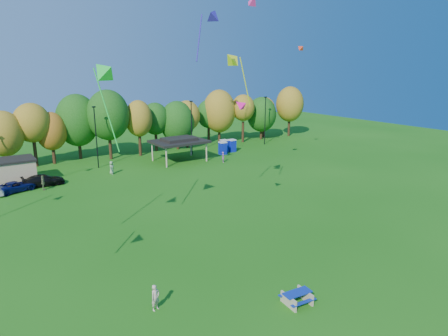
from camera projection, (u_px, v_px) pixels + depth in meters
ground at (256, 297)px, 26.23m from camera, size 160.00×160.00×0.00m
tree_line at (65, 125)px, 60.64m from camera, size 93.57×10.55×11.15m
lamp_posts at (96, 135)px, 58.12m from camera, size 64.50×0.25×9.09m
utility_building at (9, 172)px, 50.81m from camera, size 6.30×4.30×3.25m
pavilion at (179, 141)px, 62.66m from camera, size 8.20×6.20×3.77m
porta_potties at (226, 146)px, 69.29m from camera, size 3.75×2.59×2.18m
picnic_table at (297, 297)px, 25.45m from camera, size 2.02×1.72×0.82m
kite_flyer at (155, 298)px, 24.72m from camera, size 0.72×0.58×1.70m
car_c at (16, 186)px, 48.01m from camera, size 5.02×3.38×1.28m
car_d at (43, 180)px, 50.28m from camera, size 5.01×2.05×1.45m
far_person_0 at (223, 157)px, 62.47m from camera, size 0.64×0.73×1.68m
far_person_2 at (43, 183)px, 48.50m from camera, size 0.58×1.13×1.84m
far_person_3 at (112, 168)px, 55.65m from camera, size 1.04×1.06×1.84m
kite_6 at (231, 59)px, 37.59m from camera, size 3.45×1.92×5.59m
kite_9 at (213, 15)px, 32.04m from camera, size 2.49×2.17×4.46m
kite_10 at (240, 104)px, 34.27m from camera, size 1.39×1.49×1.22m
kite_11 at (253, 0)px, 41.00m from camera, size 1.24×1.60×1.52m
kite_12 at (102, 71)px, 29.22m from camera, size 2.41×4.43×7.55m
kite_13 at (300, 48)px, 57.15m from camera, size 1.03×1.28×1.23m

